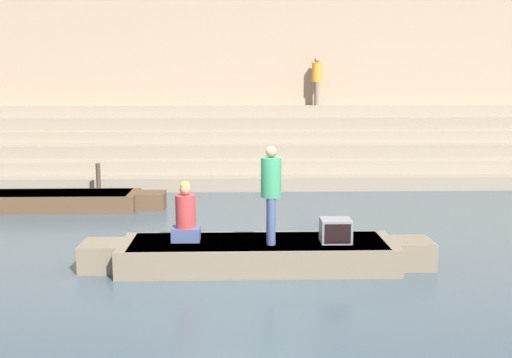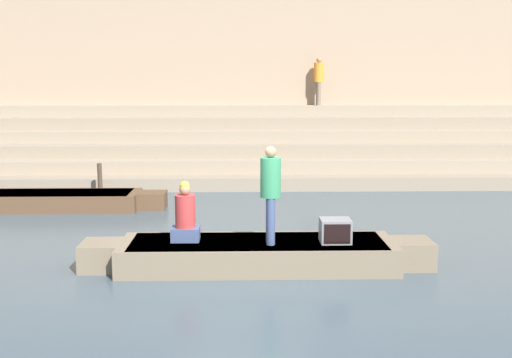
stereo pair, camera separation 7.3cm
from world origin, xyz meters
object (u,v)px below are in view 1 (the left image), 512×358
Objects in this scene: person_rowing at (186,217)px; mooring_post at (98,180)px; tv_set at (336,231)px; rowboat_main at (258,254)px; person_on_steps at (317,78)px; person_standing at (271,188)px; moored_boat_shore at (39,200)px.

person_rowing is 1.11× the size of mooring_post.
person_rowing reaches higher than tv_set.
rowboat_main is 3.59× the size of person_on_steps.
person_standing is 1.77× the size of mooring_post.
person_on_steps is (7.90, 6.56, 3.11)m from moored_boat_shore.
mooring_post is at bearing 50.79° from moored_boat_shore.
mooring_post reaches higher than tv_set.
moored_boat_shore is 6.72× the size of mooring_post.
moored_boat_shore is (-5.41, 4.98, -0.02)m from rowboat_main.
person_on_steps is at bearing 78.56° from person_standing.
rowboat_main is 1.41m from tv_set.
person_standing is 12.05m from person_on_steps.
rowboat_main is 1.41m from person_rowing.
tv_set is 12.00m from person_on_steps.
person_standing reaches higher than tv_set.
person_on_steps reaches higher than person_standing.
moored_boat_shore is at bearing 137.29° from person_standing.
person_rowing reaches higher than rowboat_main.
person_standing is 3.19× the size of tv_set.
mooring_post is 0.56× the size of person_on_steps.
person_rowing is 6.46m from moored_boat_shore.
tv_set is at bearing -41.68° from moored_boat_shore.
tv_set is (1.12, 0.03, -0.76)m from person_standing.
person_rowing reaches higher than moored_boat_shore.
rowboat_main is at bearing -47.31° from moored_boat_shore.
person_standing is 0.98× the size of person_on_steps.
moored_boat_shore is at bearing 120.38° from person_rowing.
person_rowing is 12.31m from person_on_steps.
person_on_steps is at bearing 62.02° from person_rowing.
person_standing is at bearing 157.88° from person_on_steps.
mooring_post is at bearing 104.86° from person_rowing.
rowboat_main is 3.65× the size of person_standing.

